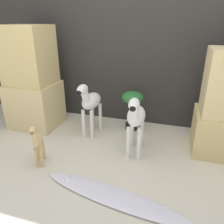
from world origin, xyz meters
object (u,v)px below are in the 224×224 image
object	(u,v)px
giraffe_figurine	(37,142)
potted_palm_front	(132,103)
zebra_left	(90,102)
zebra_right	(136,117)
surfboard	(112,196)

from	to	relation	value
giraffe_figurine	potted_palm_front	xyz separation A→B (m)	(0.77, 1.09, 0.12)
zebra_left	potted_palm_front	xyz separation A→B (m)	(0.49, 0.30, -0.07)
zebra_left	zebra_right	bearing A→B (deg)	-24.65
potted_palm_front	surfboard	distance (m)	1.38
surfboard	zebra_left	bearing A→B (deg)	120.09
zebra_right	surfboard	size ratio (longest dim) A/B	0.53
zebra_right	giraffe_figurine	size ratio (longest dim) A/B	1.45
zebra_right	giraffe_figurine	xyz separation A→B (m)	(-0.92, -0.49, -0.19)
zebra_right	surfboard	world-z (taller)	zebra_right
zebra_left	giraffe_figurine	distance (m)	0.86
zebra_left	giraffe_figurine	world-z (taller)	zebra_left
giraffe_figurine	surfboard	size ratio (longest dim) A/B	0.37
potted_palm_front	surfboard	bearing A→B (deg)	-85.63
zebra_left	giraffe_figurine	xyz separation A→B (m)	(-0.28, -0.79, -0.19)
surfboard	giraffe_figurine	bearing A→B (deg)	165.01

